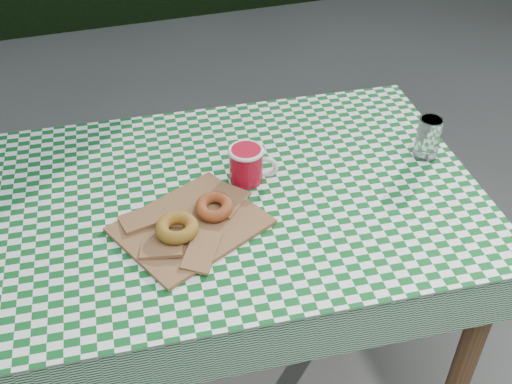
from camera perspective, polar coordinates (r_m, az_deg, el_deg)
ground at (r=2.09m, az=3.28°, el=-16.49°), size 60.00×60.00×0.00m
table at (r=1.79m, az=-1.85°, el=-9.62°), size 1.26×0.89×0.75m
tablecloth at (r=1.53m, az=-2.14°, el=-0.28°), size 1.28×0.91×0.01m
paper_bag at (r=1.44m, az=-6.04°, el=-3.02°), size 0.39×0.36×0.02m
bagel_front at (r=1.40m, az=-7.31°, el=-3.30°), size 0.10×0.10×0.03m
bagel_back at (r=1.45m, az=-3.88°, el=-1.35°), size 0.12×0.12×0.03m
coffee_mug at (r=1.54m, az=-0.91°, el=2.53°), size 0.22×0.22×0.09m
drinking_glass at (r=1.68m, az=15.60°, el=4.83°), size 0.09×0.09×0.11m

